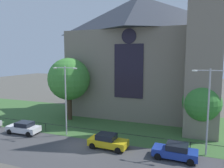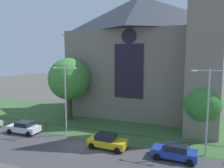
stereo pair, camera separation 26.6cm
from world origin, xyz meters
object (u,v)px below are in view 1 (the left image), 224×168
Objects in this scene: tree_left_near at (69,79)px; streetlamp_near at (66,92)px; parked_car_yellow at (108,141)px; church_building at (142,54)px; parked_car_white at (24,128)px; tree_right_near at (202,103)px; streetlamp_far at (209,101)px; parked_car_blue at (175,151)px.

tree_left_near reaches higher than streetlamp_near.
tree_left_near is at bearing 142.48° from parked_car_yellow.
parked_car_white is at bearing -128.85° from church_building.
church_building is 13.82m from tree_right_near.
parked_car_white is at bearing -166.14° from streetlamp_near.
streetlamp_near is at bearing -161.50° from tree_right_near.
tree_left_near is 1.12× the size of streetlamp_near.
parked_car_blue is (-2.82, -1.86, -4.73)m from streetlamp_far.
parked_car_yellow is at bearing -15.85° from streetlamp_near.
streetlamp_near is 14.26m from parked_car_blue.
streetlamp_far is 2.04× the size of parked_car_white.
tree_right_near is at bearing 18.50° from streetlamp_near.
streetlamp_far is at bearing -144.22° from parked_car_blue.
streetlamp_far reaches higher than parked_car_yellow.
streetlamp_near is (-15.76, -5.27, 1.25)m from tree_right_near.
tree_right_near reaches higher than parked_car_yellow.
tree_right_near is 8.30m from parked_car_blue.
tree_right_near is at bearing -164.46° from parked_car_white.
tree_right_near is at bearing 38.90° from parked_car_yellow.
streetlamp_near is 7.40m from parked_car_white.
streetlamp_far is 2.03× the size of parked_car_yellow.
tree_right_near is 1.54× the size of parked_car_white.
tree_left_near is 9.69m from parked_car_white.
parked_car_white is at bearing -176.40° from streetlamp_far.
parked_car_blue is (16.63, -8.05, -5.65)m from tree_left_near.
parked_car_yellow is (6.28, -1.78, -4.73)m from streetlamp_near.
tree_right_near reaches higher than parked_car_white.
streetlamp_near is at bearing -167.92° from parked_car_white.
tree_left_near is at bearing -108.08° from parked_car_white.
streetlamp_far is at bearing -85.89° from tree_right_near.
parked_car_blue is at bearing 1.61° from parked_car_yellow.
tree_left_near is 20.43m from streetlamp_far.
tree_left_near is 19.32m from parked_car_blue.
tree_left_near is at bearing -23.48° from parked_car_blue.
tree_right_near is 0.75× the size of streetlamp_near.
church_building is 6.09× the size of parked_car_yellow.
church_building is at bearing 91.48° from parked_car_yellow.
streetlamp_far is at bearing 0.00° from streetlamp_near.
streetlamp_near is (-6.48, -13.54, -4.79)m from church_building.
parked_car_blue is (-2.44, -7.13, -3.48)m from tree_right_near.
streetlamp_far is (0.38, -5.27, 1.25)m from tree_right_near.
church_building is 6.11× the size of parked_car_white.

